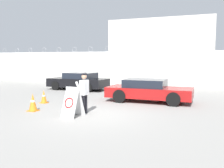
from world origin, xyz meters
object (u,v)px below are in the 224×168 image
object	(u,v)px
traffic_cone_near	(44,97)
traffic_cone_mid	(33,102)
parked_car_rear_sedan	(148,90)
parked_car_front_coupe	(79,81)
security_guard	(84,92)
barricade_sign	(72,102)

from	to	relation	value
traffic_cone_near	traffic_cone_mid	size ratio (longest dim) A/B	0.87
parked_car_rear_sedan	parked_car_front_coupe	bearing A→B (deg)	152.08
security_guard	parked_car_front_coupe	world-z (taller)	security_guard
security_guard	parked_car_front_coupe	distance (m)	8.01
security_guard	traffic_cone_near	world-z (taller)	security_guard
barricade_sign	traffic_cone_mid	world-z (taller)	barricade_sign
parked_car_front_coupe	parked_car_rear_sedan	xyz separation A→B (m)	(5.89, -3.02, -0.02)
traffic_cone_mid	parked_car_front_coupe	size ratio (longest dim) A/B	0.17
barricade_sign	parked_car_front_coupe	bearing A→B (deg)	125.95
security_guard	parked_car_rear_sedan	world-z (taller)	security_guard
traffic_cone_mid	barricade_sign	bearing A→B (deg)	-8.49
traffic_cone_mid	parked_car_front_coupe	world-z (taller)	parked_car_front_coupe
security_guard	traffic_cone_mid	size ratio (longest dim) A/B	2.19
security_guard	parked_car_rear_sedan	distance (m)	4.20
traffic_cone_near	traffic_cone_mid	distance (m)	1.93
security_guard	traffic_cone_near	xyz separation A→B (m)	(-3.10, 1.43, -0.59)
traffic_cone_near	traffic_cone_mid	bearing A→B (deg)	-66.45
barricade_sign	traffic_cone_mid	distance (m)	2.19
traffic_cone_near	traffic_cone_mid	xyz separation A→B (m)	(0.77, -1.77, 0.05)
barricade_sign	traffic_cone_near	distance (m)	3.61
parked_car_front_coupe	security_guard	bearing A→B (deg)	123.64
barricade_sign	security_guard	bearing A→B (deg)	83.43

